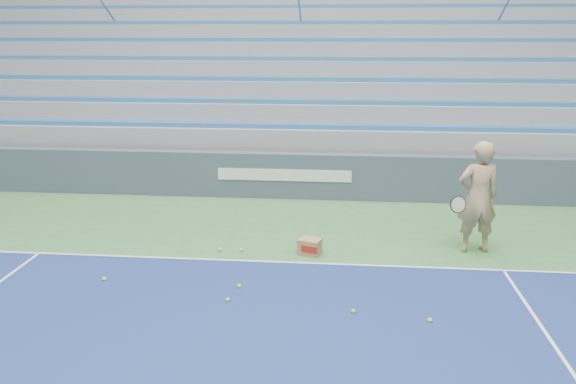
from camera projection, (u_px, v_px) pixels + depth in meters
name	position (u px, v px, depth m)	size (l,w,h in m)	color
sponsor_barrier	(285.00, 176.00, 13.53)	(30.00, 0.32, 1.10)	#3C495B
bleachers	(302.00, 80.00, 18.50)	(31.00, 9.15, 7.30)	gray
tennis_player	(478.00, 197.00, 10.07)	(1.02, 0.93, 2.07)	tan
ball_box	(310.00, 247.00, 10.17)	(0.46, 0.40, 0.29)	#99724A
tennis_ball_0	(104.00, 279.00, 9.10)	(0.07, 0.07, 0.07)	#D3EF30
tennis_ball_1	(220.00, 249.00, 10.33)	(0.07, 0.07, 0.07)	#D3EF30
tennis_ball_2	(430.00, 320.00, 7.80)	(0.07, 0.07, 0.07)	#D3EF30
tennis_ball_3	(353.00, 311.00, 8.05)	(0.07, 0.07, 0.07)	#D3EF30
tennis_ball_4	(239.00, 286.00, 8.85)	(0.07, 0.07, 0.07)	#D3EF30
tennis_ball_5	(228.00, 300.00, 8.40)	(0.07, 0.07, 0.07)	#D3EF30
tennis_ball_6	(241.00, 250.00, 10.30)	(0.07, 0.07, 0.07)	#D3EF30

